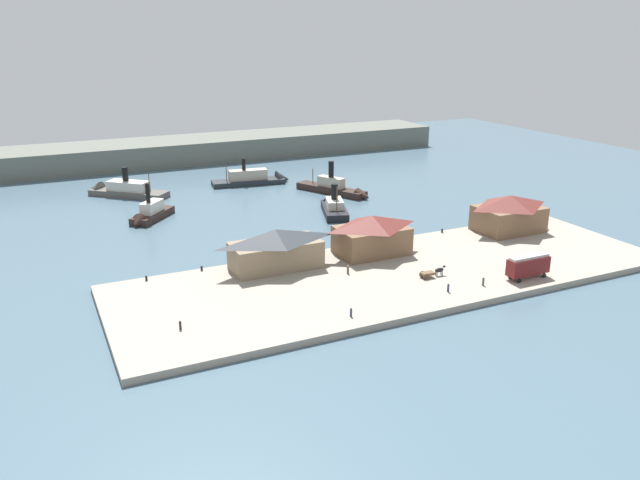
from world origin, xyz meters
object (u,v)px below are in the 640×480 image
(pedestrian_walking_west, at_px, (351,312))
(mooring_post_center_west, at_px, (409,236))
(pedestrian_by_tram, at_px, (180,325))
(mooring_post_center_east, at_px, (202,268))
(ferry_shed_west_terminal, at_px, (509,213))
(ferry_shed_east_terminal, at_px, (372,234))
(ferry_outer_harbor, at_px, (334,207))
(horse_cart, at_px, (432,272))
(ferry_mid_harbor, at_px, (149,214))
(ferry_moored_east, at_px, (337,189))
(ferry_near_quay, at_px, (258,179))
(ferry_shed_customs_shed, at_px, (276,249))
(mooring_post_east, at_px, (146,278))
(pedestrian_at_waters_edge, at_px, (483,282))
(pedestrian_walking_east, at_px, (448,288))
(street_tram, at_px, (528,265))
(mooring_post_west, at_px, (442,231))
(pedestrian_standing_center, at_px, (348,270))
(ferry_moored_west, at_px, (120,190))

(pedestrian_walking_west, distance_m, mooring_post_center_west, 43.54)
(pedestrian_by_tram, bearing_deg, mooring_post_center_east, 67.40)
(ferry_shed_west_terminal, bearing_deg, ferry_shed_east_terminal, 179.99)
(pedestrian_by_tram, height_order, ferry_outer_harbor, ferry_outer_harbor)
(horse_cart, height_order, ferry_mid_harbor, ferry_mid_harbor)
(ferry_moored_east, relative_size, ferry_near_quay, 0.99)
(ferry_shed_customs_shed, xyz_separation_m, ferry_moored_east, (39.47, 51.25, -3.62))
(ferry_shed_customs_shed, distance_m, ferry_shed_east_terminal, 21.34)
(mooring_post_center_west, xyz_separation_m, ferry_moored_east, (5.46, 46.71, -0.01))
(mooring_post_east, xyz_separation_m, mooring_post_center_west, (58.47, 0.22, 0.00))
(pedestrian_at_waters_edge, distance_m, pedestrian_by_tram, 55.03)
(pedestrian_by_tram, relative_size, pedestrian_walking_east, 0.96)
(street_tram, bearing_deg, ferry_shed_customs_shed, 148.31)
(ferry_shed_customs_shed, xyz_separation_m, pedestrian_walking_east, (23.58, -24.36, -3.30))
(street_tram, bearing_deg, ferry_moored_east, 91.21)
(mooring_post_west, distance_m, mooring_post_center_east, 56.95)
(ferry_shed_customs_shed, xyz_separation_m, pedestrian_standing_center, (11.40, -8.83, -3.27))
(pedestrian_walking_west, relative_size, mooring_post_center_east, 1.79)
(ferry_outer_harbor, xyz_separation_m, ferry_mid_harbor, (-45.51, 13.13, 0.10))
(pedestrian_walking_west, xyz_separation_m, ferry_mid_harbor, (-18.53, 73.60, -0.27))
(ferry_shed_east_terminal, xyz_separation_m, ferry_moored_east, (18.14, 51.80, -3.75))
(ferry_shed_east_terminal, xyz_separation_m, pedestrian_walking_west, (-18.38, -25.42, -3.45))
(pedestrian_standing_center, xyz_separation_m, ferry_mid_harbor, (-26.97, 56.46, -0.32))
(pedestrian_at_waters_edge, relative_size, pedestrian_walking_east, 1.01)
(street_tram, bearing_deg, ferry_shed_east_terminal, 128.52)
(street_tram, distance_m, horse_cart, 18.02)
(mooring_post_center_west, height_order, mooring_post_center_east, same)
(ferry_shed_east_terminal, relative_size, mooring_post_center_east, 16.40)
(horse_cart, xyz_separation_m, mooring_post_center_west, (8.86, 21.67, -0.48))
(pedestrian_standing_center, bearing_deg, pedestrian_by_tram, -164.25)
(ferry_shed_east_terminal, xyz_separation_m, mooring_post_west, (21.93, 5.31, -3.74))
(ferry_outer_harbor, bearing_deg, ferry_mid_harbor, 163.91)
(ferry_mid_harbor, bearing_deg, mooring_post_center_west, -40.99)
(pedestrian_at_waters_edge, distance_m, ferry_mid_harbor, 86.13)
(ferry_mid_harbor, bearing_deg, street_tram, -52.18)
(street_tram, height_order, ferry_mid_harbor, ferry_mid_harbor)
(ferry_shed_west_terminal, relative_size, mooring_post_center_east, 16.66)
(ferry_moored_west, distance_m, ferry_near_quay, 41.38)
(ferry_shed_east_terminal, distance_m, pedestrian_by_tram, 48.49)
(ferry_shed_west_terminal, xyz_separation_m, horse_cart, (-32.83, -16.56, -3.40))
(ferry_shed_east_terminal, bearing_deg, ferry_outer_harbor, 76.21)
(mooring_post_east, relative_size, ferry_moored_east, 0.04)
(pedestrian_walking_west, height_order, pedestrian_at_waters_edge, pedestrian_at_waters_edge)
(pedestrian_walking_west, distance_m, ferry_outer_harbor, 66.22)
(ferry_outer_harbor, bearing_deg, ferry_near_quay, 99.95)
(horse_cart, height_order, pedestrian_at_waters_edge, horse_cart)
(ferry_shed_east_terminal, distance_m, mooring_post_west, 22.87)
(ferry_near_quay, bearing_deg, horse_cart, -88.65)
(ferry_shed_east_terminal, xyz_separation_m, mooring_post_center_west, (12.68, 5.10, -3.74))
(ferry_outer_harbor, bearing_deg, mooring_post_west, -65.88)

